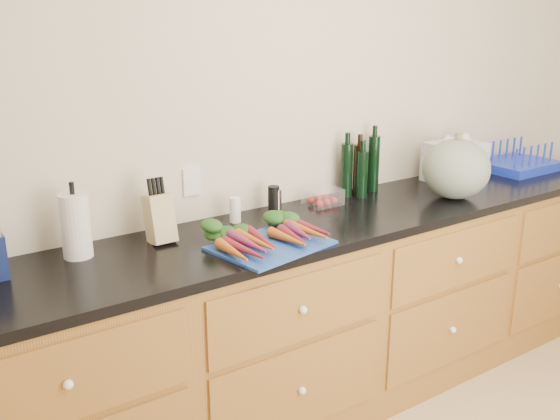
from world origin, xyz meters
TOP-DOWN VIEW (x-y plane):
  - wall_back at (0.00, 1.62)m, footprint 4.10×0.05m
  - cabinets at (0.00, 1.30)m, footprint 3.60×0.64m
  - countertop at (0.00, 1.30)m, footprint 3.64×0.62m
  - cutting_board at (-0.49, 1.14)m, footprint 0.48×0.40m
  - carrots at (-0.49, 1.19)m, footprint 0.44×0.33m
  - squash at (0.63, 1.19)m, footprint 0.33×0.33m
  - paper_towel at (-1.15, 1.46)m, footprint 0.11×0.11m
  - knife_block at (-0.82, 1.44)m, footprint 0.10×0.10m
  - grinder_salt at (-0.45, 1.48)m, footprint 0.05×0.05m
  - grinder_pepper at (-0.25, 1.48)m, footprint 0.05×0.05m
  - canister_chrome at (-0.24, 1.48)m, footprint 0.05×0.05m
  - tomato_box at (0.03, 1.47)m, footprint 0.16×0.13m
  - bottles at (0.29, 1.51)m, footprint 0.24×0.12m
  - grocery_bag at (0.89, 1.42)m, footprint 0.29×0.23m
  - dish_rack at (1.39, 1.38)m, footprint 0.41×0.33m

SIDE VIEW (x-z plane):
  - cabinets at x=0.00m, z-range 0.00..0.90m
  - countertop at x=0.00m, z-range 0.90..0.94m
  - cutting_board at x=-0.49m, z-range 0.94..0.95m
  - carrots at x=-0.49m, z-range 0.95..1.01m
  - tomato_box at x=0.03m, z-range 0.94..1.02m
  - dish_rack at x=1.39m, z-range 0.90..1.06m
  - grinder_salt at x=-0.45m, z-range 0.94..1.05m
  - canister_chrome at x=-0.24m, z-range 0.94..1.06m
  - grinder_pepper at x=-0.25m, z-range 0.94..1.07m
  - knife_block at x=-0.82m, z-range 0.94..1.13m
  - grocery_bag at x=0.89m, z-range 0.94..1.15m
  - paper_towel at x=-1.15m, z-range 0.94..1.18m
  - bottles at x=0.29m, z-range 0.93..1.21m
  - squash at x=0.63m, z-range 0.94..1.23m
  - wall_back at x=0.00m, z-range 0.00..2.60m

